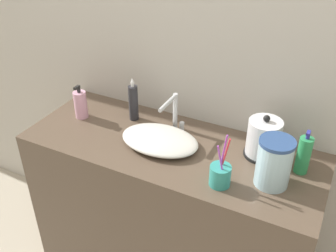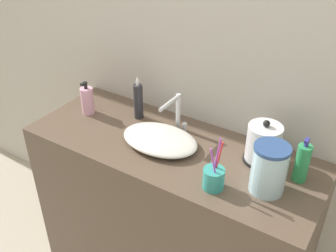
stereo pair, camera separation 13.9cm
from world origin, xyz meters
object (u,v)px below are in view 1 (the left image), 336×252
object	(u,v)px
mouthwash_bottle	(81,104)
shampoo_bottle	(133,102)
electric_kettle	(263,140)
toothbrush_cup	(220,175)
lotion_bottle	(304,155)
faucet	(174,111)
water_pitcher	(274,162)

from	to	relation	value
mouthwash_bottle	shampoo_bottle	bearing A→B (deg)	22.33
electric_kettle	toothbrush_cup	size ratio (longest dim) A/B	0.88
toothbrush_cup	lotion_bottle	xyz separation A→B (m)	(0.26, 0.22, 0.04)
toothbrush_cup	shampoo_bottle	xyz separation A→B (m)	(-0.55, 0.27, 0.05)
lotion_bottle	electric_kettle	bearing A→B (deg)	167.66
faucet	mouthwash_bottle	size ratio (longest dim) A/B	1.06
faucet	lotion_bottle	xyz separation A→B (m)	(0.59, -0.04, -0.02)
electric_kettle	shampoo_bottle	xyz separation A→B (m)	(-0.64, 0.01, 0.01)
faucet	water_pitcher	xyz separation A→B (m)	(0.50, -0.17, -0.01)
electric_kettle	water_pitcher	size ratio (longest dim) A/B	0.99
electric_kettle	water_pitcher	world-z (taller)	water_pitcher
shampoo_bottle	faucet	bearing A→B (deg)	-2.02
toothbrush_cup	mouthwash_bottle	size ratio (longest dim) A/B	1.30
lotion_bottle	mouthwash_bottle	size ratio (longest dim) A/B	1.14
lotion_bottle	mouthwash_bottle	xyz separation A→B (m)	(-1.05, -0.05, -0.01)
faucet	electric_kettle	world-z (taller)	electric_kettle
faucet	toothbrush_cup	distance (m)	0.42
toothbrush_cup	lotion_bottle	size ratio (longest dim) A/B	1.14
electric_kettle	mouthwash_bottle	distance (m)	0.88
electric_kettle	shampoo_bottle	size ratio (longest dim) A/B	0.89
shampoo_bottle	water_pitcher	bearing A→B (deg)	-13.55
lotion_bottle	faucet	bearing A→B (deg)	176.05
faucet	electric_kettle	size ratio (longest dim) A/B	0.92
faucet	mouthwash_bottle	xyz separation A→B (m)	(-0.46, -0.09, -0.04)
electric_kettle	lotion_bottle	bearing A→B (deg)	-12.34
faucet	toothbrush_cup	world-z (taller)	toothbrush_cup
shampoo_bottle	lotion_bottle	bearing A→B (deg)	-3.42
electric_kettle	lotion_bottle	distance (m)	0.17
electric_kettle	shampoo_bottle	distance (m)	0.64
electric_kettle	toothbrush_cup	world-z (taller)	toothbrush_cup
lotion_bottle	shampoo_bottle	xyz separation A→B (m)	(-0.81, 0.05, 0.01)
lotion_bottle	shampoo_bottle	distance (m)	0.81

